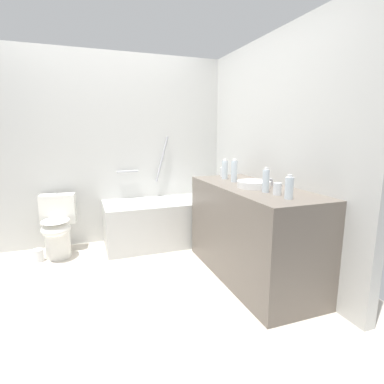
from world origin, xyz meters
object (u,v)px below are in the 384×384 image
object	(u,v)px
water_bottle_1	(266,181)
sink_basin	(254,184)
toilet	(57,226)
bathtub	(166,220)
toilet_paper_roll	(38,255)
water_bottle_0	(234,171)
drinking_glass_0	(277,189)
water_bottle_2	(225,170)
water_bottle_3	(289,188)
drinking_glass_1	(224,172)
sink_faucet	(270,183)

from	to	relation	value
water_bottle_1	sink_basin	bearing A→B (deg)	83.26
toilet	bathtub	bearing A→B (deg)	94.31
toilet_paper_roll	water_bottle_0	bearing A→B (deg)	-22.59
water_bottle_1	drinking_glass_0	distance (m)	0.13
water_bottle_0	water_bottle_2	world-z (taller)	water_bottle_0
drinking_glass_0	toilet_paper_roll	size ratio (longest dim) A/B	0.72
bathtub	toilet	distance (m)	1.26
water_bottle_3	drinking_glass_1	xyz separation A→B (m)	(0.06, 1.22, -0.03)
sink_basin	sink_faucet	size ratio (longest dim) A/B	1.99
sink_faucet	water_bottle_1	world-z (taller)	water_bottle_1
water_bottle_3	drinking_glass_1	size ratio (longest dim) A/B	1.79
sink_basin	sink_faucet	xyz separation A→B (m)	(0.18, 0.00, 0.00)
bathtub	drinking_glass_1	size ratio (longest dim) A/B	14.47
water_bottle_0	toilet_paper_roll	world-z (taller)	water_bottle_0
sink_faucet	water_bottle_0	size ratio (longest dim) A/B	0.65
water_bottle_1	water_bottle_2	distance (m)	0.78
sink_basin	bathtub	bearing A→B (deg)	111.97
water_bottle_2	drinking_glass_0	xyz separation A→B (m)	(0.02, -0.90, -0.05)
bathtub	water_bottle_2	world-z (taller)	bathtub
water_bottle_1	toilet	bearing A→B (deg)	139.31
water_bottle_1	drinking_glass_1	xyz separation A→B (m)	(0.08, 0.94, -0.05)
toilet	water_bottle_1	distance (m)	2.37
water_bottle_2	water_bottle_3	bearing A→B (deg)	-89.42
water_bottle_0	water_bottle_3	bearing A→B (deg)	-89.15
water_bottle_2	water_bottle_1	bearing A→B (deg)	-90.56
toilet	water_bottle_1	world-z (taller)	water_bottle_1
bathtub	water_bottle_1	bearing A→B (deg)	-72.23
water_bottle_1	water_bottle_0	bearing A→B (deg)	89.41
toilet_paper_roll	drinking_glass_0	bearing A→B (deg)	-37.35
toilet	water_bottle_0	xyz separation A→B (m)	(1.73, -0.92, 0.66)
sink_faucet	drinking_glass_0	bearing A→B (deg)	-116.81
drinking_glass_1	water_bottle_0	bearing A→B (deg)	-100.58
water_bottle_0	drinking_glass_0	distance (m)	0.69
sink_faucet	water_bottle_0	world-z (taller)	water_bottle_0
sink_faucet	water_bottle_3	world-z (taller)	water_bottle_3
toilet	water_bottle_0	world-z (taller)	water_bottle_0
toilet	drinking_glass_1	size ratio (longest dim) A/B	6.70
toilet	water_bottle_2	distance (m)	1.98
bathtub	water_bottle_2	xyz separation A→B (m)	(0.48, -0.68, 0.70)
water_bottle_0	toilet_paper_roll	distance (m)	2.30
bathtub	drinking_glass_1	xyz separation A→B (m)	(0.54, -0.52, 0.65)
sink_faucet	drinking_glass_1	distance (m)	0.72
water_bottle_0	sink_basin	bearing A→B (deg)	-86.34
water_bottle_1	toilet_paper_roll	distance (m)	2.55
bathtub	toilet	size ratio (longest dim) A/B	2.16
toilet	sink_faucet	xyz separation A→B (m)	(1.93, -1.25, 0.58)
sink_basin	water_bottle_2	bearing A→B (deg)	92.05
toilet	sink_faucet	size ratio (longest dim) A/B	4.58
bathtub	toilet_paper_roll	world-z (taller)	bathtub
bathtub	toilet_paper_roll	xyz separation A→B (m)	(-1.47, -0.08, -0.23)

